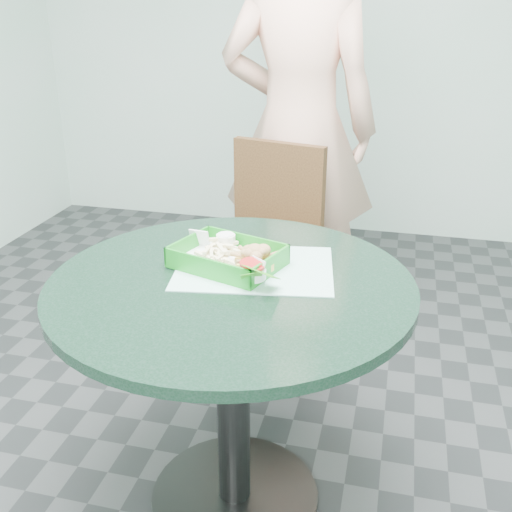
% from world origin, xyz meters
% --- Properties ---
extents(floor, '(4.00, 5.00, 0.02)m').
position_xyz_m(floor, '(0.00, 0.00, 0.00)').
color(floor, '#303335').
rests_on(floor, ground).
extents(wall_back, '(4.00, 0.04, 2.80)m').
position_xyz_m(wall_back, '(0.00, 2.50, 1.40)').
color(wall_back, silver).
rests_on(wall_back, ground).
extents(cafe_table, '(0.99, 0.99, 0.75)m').
position_xyz_m(cafe_table, '(0.00, 0.00, 0.58)').
color(cafe_table, '#262626').
rests_on(cafe_table, floor).
extents(dining_chair, '(0.40, 0.40, 0.93)m').
position_xyz_m(dining_chair, '(-0.07, 0.85, 0.53)').
color(dining_chair, '#5A2D17').
rests_on(dining_chair, floor).
extents(diner_person, '(0.86, 0.56, 2.35)m').
position_xyz_m(diner_person, '(-0.03, 1.17, 1.17)').
color(diner_person, '#E9AE94').
rests_on(diner_person, floor).
extents(placemat, '(0.48, 0.39, 0.00)m').
position_xyz_m(placemat, '(0.04, 0.09, 0.75)').
color(placemat, '#A2DDCF').
rests_on(placemat, cafe_table).
extents(food_basket, '(0.28, 0.21, 0.06)m').
position_xyz_m(food_basket, '(-0.03, 0.08, 0.77)').
color(food_basket, '#15881F').
rests_on(food_basket, placemat).
extents(crab_sandwich, '(0.11, 0.11, 0.07)m').
position_xyz_m(crab_sandwich, '(0.05, 0.09, 0.80)').
color(crab_sandwich, gold).
rests_on(crab_sandwich, food_basket).
extents(fries_pile, '(0.14, 0.15, 0.04)m').
position_xyz_m(fries_pile, '(-0.06, 0.09, 0.79)').
color(fries_pile, '#FBEDB4').
rests_on(fries_pile, food_basket).
extents(sauce_ramekin, '(0.06, 0.06, 0.03)m').
position_xyz_m(sauce_ramekin, '(-0.08, 0.15, 0.80)').
color(sauce_ramekin, white).
rests_on(sauce_ramekin, food_basket).
extents(garnish_cup, '(0.11, 0.11, 0.04)m').
position_xyz_m(garnish_cup, '(0.09, 0.02, 0.79)').
color(garnish_cup, white).
rests_on(garnish_cup, food_basket).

